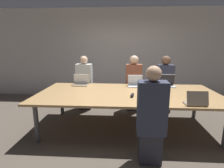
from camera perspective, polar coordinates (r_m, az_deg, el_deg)
name	(u,v)px	position (r m, az deg, el deg)	size (l,w,h in m)	color
ground_plane	(127,128)	(3.75, 4.93, -13.99)	(24.00, 24.00, 0.00)	brown
curtain_wall	(126,54)	(5.69, 4.71, 9.80)	(12.00, 0.06, 2.80)	#BCB7B2
conference_table	(128,95)	(3.49, 5.15, -3.59)	(3.54, 1.63, 0.75)	tan
laptop_far_center	(135,83)	(4.03, 7.57, 0.31)	(0.33, 0.25, 0.26)	silver
person_far_center	(133,84)	(4.53, 7.02, -0.01)	(0.40, 0.24, 1.42)	#2D2D38
bottle_far_center	(149,84)	(3.92, 11.87, 0.12)	(0.07, 0.07, 0.22)	#ADD1E0
laptop_near_midright	(151,98)	(2.92, 12.58, -4.58)	(0.32, 0.27, 0.27)	#333338
person_near_midright	(151,118)	(2.54, 12.74, -10.63)	(0.40, 0.24, 1.41)	#2D2D38
laptop_far_right	(167,83)	(4.18, 17.44, 0.34)	(0.36, 0.27, 0.27)	silver
person_far_right	(164,85)	(4.57, 16.74, -0.32)	(0.40, 0.24, 1.42)	#2D2D38
cup_far_right	(155,85)	(4.05, 14.02, -0.24)	(0.09, 0.09, 0.10)	#232328
laptop_far_left	(81,82)	(4.18, -10.13, 0.68)	(0.36, 0.25, 0.25)	gray
person_far_left	(85,84)	(4.62, -8.95, 0.05)	(0.40, 0.24, 1.41)	#2D2D38
laptop_near_right	(196,101)	(3.03, 25.76, -5.08)	(0.32, 0.23, 0.24)	gray
stapler	(132,95)	(3.21, 6.64, -3.74)	(0.08, 0.16, 0.05)	black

